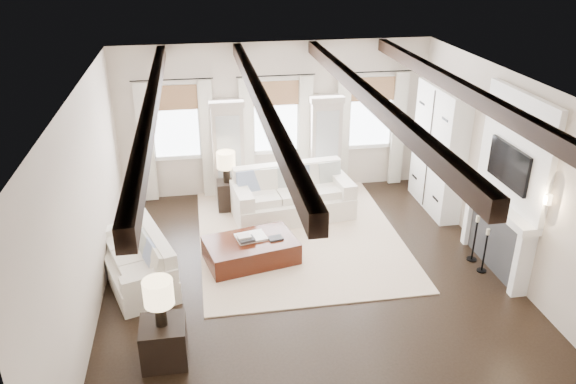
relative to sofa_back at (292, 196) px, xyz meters
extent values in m
plane|color=black|center=(-0.13, -2.46, -0.41)|extent=(7.50, 7.50, 0.00)
cube|color=beige|center=(-0.13, 1.29, 1.19)|extent=(6.50, 0.04, 3.20)
cube|color=beige|center=(-0.13, -6.21, 1.19)|extent=(6.50, 0.04, 3.20)
cube|color=beige|center=(-3.38, -2.46, 1.19)|extent=(0.04, 7.50, 3.20)
cube|color=beige|center=(3.12, -2.46, 1.19)|extent=(0.04, 7.50, 3.20)
cube|color=white|center=(-0.13, -2.46, 2.79)|extent=(6.50, 7.50, 0.04)
cube|color=black|center=(-2.33, -2.46, 2.67)|extent=(0.16, 7.40, 0.22)
cube|color=black|center=(-0.88, -2.46, 2.67)|extent=(0.16, 7.40, 0.22)
cube|color=black|center=(0.62, -2.46, 2.67)|extent=(0.16, 7.40, 0.22)
cube|color=black|center=(2.07, -2.46, 2.67)|extent=(0.16, 7.40, 0.22)
cube|color=white|center=(-2.18, 1.26, 1.24)|extent=(0.90, 0.03, 1.45)
cube|color=#8D6240|center=(-2.18, 1.20, 1.77)|extent=(0.94, 0.04, 0.50)
cube|color=silver|center=(-2.80, 1.16, 0.86)|extent=(0.28, 0.08, 2.50)
cube|color=silver|center=(-1.56, 1.16, 0.86)|extent=(0.28, 0.08, 2.50)
cylinder|color=black|center=(-2.18, 1.15, 2.14)|extent=(1.60, 0.02, 0.02)
cube|color=white|center=(-0.13, 1.26, 1.24)|extent=(0.90, 0.03, 1.45)
cube|color=#8D6240|center=(-0.13, 1.20, 1.77)|extent=(0.94, 0.04, 0.50)
cube|color=silver|center=(-0.75, 1.16, 0.86)|extent=(0.28, 0.08, 2.50)
cube|color=silver|center=(0.49, 1.16, 0.86)|extent=(0.28, 0.08, 2.50)
cylinder|color=black|center=(-0.13, 1.15, 2.14)|extent=(1.60, 0.02, 0.02)
cube|color=white|center=(1.92, 1.26, 1.24)|extent=(0.90, 0.03, 1.45)
cube|color=#8D6240|center=(1.92, 1.20, 1.77)|extent=(0.94, 0.04, 0.50)
cube|color=silver|center=(1.30, 1.16, 0.86)|extent=(0.28, 0.08, 2.50)
cube|color=silver|center=(2.54, 1.16, 0.86)|extent=(0.28, 0.08, 2.50)
cylinder|color=black|center=(1.92, 1.15, 2.14)|extent=(1.60, 0.02, 0.02)
cube|color=beige|center=(-1.15, 1.07, 0.59)|extent=(0.64, 0.38, 2.00)
cube|color=#B2B7BA|center=(-1.15, 0.87, 0.74)|extent=(0.48, 0.02, 1.40)
cube|color=beige|center=(-1.15, 1.07, 1.65)|extent=(0.70, 0.42, 0.12)
cube|color=beige|center=(0.90, 1.07, 0.59)|extent=(0.64, 0.38, 2.00)
cube|color=#B2B7BA|center=(0.90, 0.87, 0.74)|extent=(0.48, 0.02, 1.40)
cube|color=beige|center=(0.90, 1.07, 1.65)|extent=(0.70, 0.42, 0.12)
cube|color=#2A2A2D|center=(3.03, -2.46, 0.14)|extent=(0.18, 1.50, 1.10)
cube|color=black|center=(3.00, -2.46, -0.01)|extent=(0.10, 0.90, 0.70)
cube|color=white|center=(2.99, -3.28, 0.14)|extent=(0.26, 0.14, 1.10)
cube|color=white|center=(2.99, -1.64, 0.14)|extent=(0.26, 0.14, 1.10)
cube|color=white|center=(2.96, -2.46, 0.75)|extent=(0.32, 1.90, 0.12)
cube|color=white|center=(3.07, -2.46, 1.69)|extent=(0.10, 1.90, 1.80)
cube|color=black|center=(3.00, -2.46, 1.44)|extent=(0.07, 1.10, 0.64)
cylinder|color=#FFD899|center=(3.02, -3.51, 1.34)|extent=(0.10, 0.10, 0.14)
cube|color=silver|center=(2.92, -0.11, 0.84)|extent=(0.40, 1.70, 2.50)
cube|color=black|center=(2.71, -0.11, 0.84)|extent=(0.01, 0.02, 2.40)
cube|color=beige|center=(-0.01, -0.88, -0.40)|extent=(3.66, 4.42, 0.02)
cube|color=white|center=(0.01, -0.08, -0.19)|extent=(2.42, 1.31, 0.44)
cube|color=white|center=(-0.04, 0.32, 0.31)|extent=(2.21, 0.49, 0.55)
cube|color=white|center=(-1.00, -0.19, 0.18)|extent=(0.40, 1.02, 0.29)
cube|color=white|center=(1.01, 0.04, 0.18)|extent=(0.40, 1.02, 0.29)
cube|color=white|center=(-0.62, -0.20, 0.11)|extent=(0.69, 0.73, 0.15)
cube|color=white|center=(0.02, -0.13, 0.11)|extent=(0.69, 0.73, 0.15)
cube|color=white|center=(0.65, -0.06, 0.11)|extent=(0.69, 0.73, 0.15)
cube|color=#7487AF|center=(-0.84, 0.04, 0.34)|extent=(0.49, 0.29, 0.48)
cube|color=silver|center=(-0.51, 0.08, 0.34)|extent=(0.49, 0.29, 0.48)
cube|color=beige|center=(-0.18, 0.12, 0.34)|extent=(0.49, 0.29, 0.48)
cube|color=#7487AF|center=(0.15, 0.16, 0.34)|extent=(0.49, 0.29, 0.48)
cube|color=silver|center=(0.48, 0.19, 0.34)|extent=(0.49, 0.29, 0.48)
cube|color=beige|center=(0.80, 0.23, 0.34)|extent=(0.49, 0.29, 0.48)
cube|color=white|center=(-2.88, -1.88, -0.22)|extent=(1.44, 2.11, 0.37)
cube|color=white|center=(-2.56, -1.77, 0.19)|extent=(0.77, 1.81, 0.46)
cube|color=white|center=(-3.14, -1.07, 0.08)|extent=(0.86, 0.49, 0.24)
cube|color=white|center=(-2.61, -2.68, 0.08)|extent=(0.86, 0.49, 0.24)
cube|color=white|center=(-3.09, -1.39, 0.03)|extent=(0.69, 0.66, 0.13)
cube|color=white|center=(-2.92, -1.89, 0.03)|extent=(0.69, 0.66, 0.13)
cube|color=white|center=(-2.75, -2.40, 0.03)|extent=(0.69, 0.66, 0.13)
cube|color=#7487AF|center=(-2.92, -1.17, 0.22)|extent=(0.31, 0.43, 0.40)
cube|color=silver|center=(-2.81, -1.49, 0.22)|extent=(0.31, 0.43, 0.40)
cube|color=beige|center=(-2.71, -1.82, 0.22)|extent=(0.31, 0.43, 0.40)
cube|color=#7487AF|center=(-2.60, -2.15, 0.22)|extent=(0.31, 0.43, 0.40)
cube|color=silver|center=(-2.49, -2.47, 0.22)|extent=(0.31, 0.43, 0.40)
cube|color=black|center=(-0.99, -1.59, -0.21)|extent=(1.68, 1.25, 0.40)
cube|color=white|center=(-0.97, -1.51, 0.01)|extent=(0.57, 0.48, 0.04)
cube|color=#262628|center=(-1.06, -1.65, 0.05)|extent=(0.30, 0.25, 0.04)
cube|color=beige|center=(-1.10, -1.60, 0.08)|extent=(0.25, 0.21, 0.03)
cube|color=#262628|center=(-0.56, -1.62, 0.00)|extent=(0.27, 0.23, 0.03)
cube|color=black|center=(-2.37, -3.88, -0.11)|extent=(0.58, 0.58, 0.58)
cylinder|color=black|center=(-2.37, -3.88, 0.34)|extent=(0.15, 0.15, 0.32)
cylinder|color=#F9D89E|center=(-2.37, -3.88, 0.67)|extent=(0.38, 0.38, 0.34)
cube|color=black|center=(-1.24, 0.46, -0.10)|extent=(0.41, 0.41, 0.61)
cylinder|color=black|center=(-1.24, 0.46, 0.36)|extent=(0.14, 0.14, 0.31)
cylinder|color=#F9D89E|center=(-1.24, 0.46, 0.68)|extent=(0.37, 0.37, 0.33)
cylinder|color=black|center=(2.77, -2.57, -0.40)|extent=(0.16, 0.16, 0.02)
cylinder|color=black|center=(2.77, -2.57, -0.05)|extent=(0.03, 0.03, 0.71)
cylinder|color=beige|center=(2.77, -2.57, 0.34)|extent=(0.06, 0.06, 0.10)
cylinder|color=black|center=(2.77, -2.20, -0.40)|extent=(0.17, 0.17, 0.02)
cylinder|color=black|center=(2.77, -2.20, -0.03)|extent=(0.03, 0.03, 0.75)
cylinder|color=beige|center=(2.77, -2.20, 0.39)|extent=(0.06, 0.06, 0.11)
camera|label=1|loc=(-1.74, -9.88, 4.72)|focal=35.00mm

